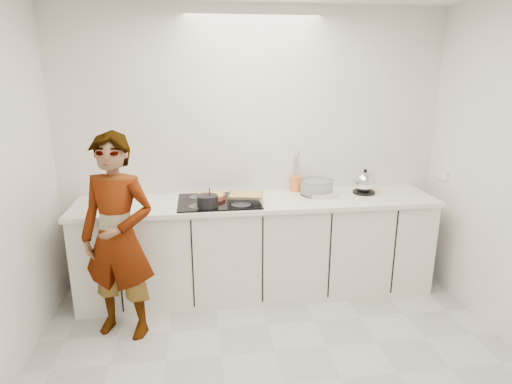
{
  "coord_description": "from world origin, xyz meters",
  "views": [
    {
      "loc": [
        -0.51,
        -2.36,
        2.03
      ],
      "look_at": [
        -0.05,
        1.05,
        1.05
      ],
      "focal_mm": 30.0,
      "sensor_mm": 36.0,
      "label": 1
    }
  ],
  "objects": [
    {
      "name": "floor",
      "position": [
        0.0,
        0.0,
        0.0
      ],
      "size": [
        3.6,
        3.2,
        0.0
      ],
      "primitive_type": "cube",
      "color": "#BCBCBC",
      "rests_on": "ground"
    },
    {
      "name": "wall_back",
      "position": [
        0.0,
        1.6,
        1.3
      ],
      "size": [
        3.6,
        0.0,
        2.6
      ],
      "primitive_type": "cube",
      "color": "white",
      "rests_on": "ground"
    },
    {
      "name": "base_cabinets",
      "position": [
        0.0,
        1.28,
        0.43
      ],
      "size": [
        3.2,
        0.58,
        0.87
      ],
      "primitive_type": "cube",
      "color": "white",
      "rests_on": "floor"
    },
    {
      "name": "countertop",
      "position": [
        0.0,
        1.28,
        0.89
      ],
      "size": [
        3.24,
        0.64,
        0.04
      ],
      "primitive_type": "cube",
      "color": "white",
      "rests_on": "base_cabinets"
    },
    {
      "name": "hob",
      "position": [
        -0.35,
        1.26,
        0.92
      ],
      "size": [
        0.72,
        0.54,
        0.01
      ],
      "primitive_type": "cube",
      "color": "black",
      "rests_on": "countertop"
    },
    {
      "name": "tart_dish",
      "position": [
        -0.41,
        1.33,
        0.95
      ],
      "size": [
        0.31,
        0.31,
        0.04
      ],
      "color": "#A84834",
      "rests_on": "hob"
    },
    {
      "name": "saucepan",
      "position": [
        -0.46,
        1.09,
        0.97
      ],
      "size": [
        0.22,
        0.22,
        0.17
      ],
      "color": "black",
      "rests_on": "hob"
    },
    {
      "name": "baking_dish",
      "position": [
        -0.12,
        1.23,
        0.96
      ],
      "size": [
        0.34,
        0.27,
        0.06
      ],
      "color": "silver",
      "rests_on": "hob"
    },
    {
      "name": "mixing_bowl",
      "position": [
        0.57,
        1.37,
        0.98
      ],
      "size": [
        0.31,
        0.31,
        0.14
      ],
      "color": "silver",
      "rests_on": "countertop"
    },
    {
      "name": "tea_towel",
      "position": [
        0.6,
        1.29,
        0.93
      ],
      "size": [
        0.25,
        0.19,
        0.04
      ],
      "primitive_type": "cube",
      "rotation": [
        0.0,
        0.0,
        0.08
      ],
      "color": "white",
      "rests_on": "countertop"
    },
    {
      "name": "kettle",
      "position": [
        1.02,
        1.36,
        1.01
      ],
      "size": [
        0.26,
        0.26,
        0.24
      ],
      "color": "black",
      "rests_on": "countertop"
    },
    {
      "name": "utensil_crock",
      "position": [
        0.41,
        1.54,
        0.98
      ],
      "size": [
        0.13,
        0.13,
        0.14
      ],
      "primitive_type": "cylinder",
      "rotation": [
        0.0,
        0.0,
        0.15
      ],
      "color": "orange",
      "rests_on": "countertop"
    },
    {
      "name": "cook",
      "position": [
        -1.15,
        0.78,
        0.81
      ],
      "size": [
        0.68,
        0.56,
        1.61
      ],
      "primitive_type": "imported",
      "rotation": [
        0.0,
        0.0,
        -0.33
      ],
      "color": "white",
      "rests_on": "floor"
    }
  ]
}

